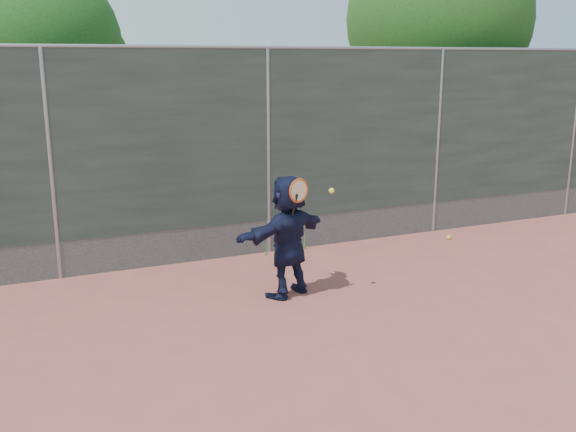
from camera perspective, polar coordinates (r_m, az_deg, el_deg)
name	(u,v)px	position (r m, az deg, el deg)	size (l,w,h in m)	color
ground	(396,343)	(6.83, 9.54, -11.05)	(80.00, 80.00, 0.00)	#9E4C42
player	(288,236)	(7.79, 0.00, -1.79)	(1.39, 0.44, 1.50)	black
ball_ground	(449,237)	(10.70, 14.10, -1.84)	(0.07, 0.07, 0.07)	yellow
fence	(268,148)	(9.40, -1.78, 6.08)	(20.00, 0.06, 3.03)	#38423D
swing_action	(302,192)	(7.51, 1.24, 2.14)	(0.59, 0.15, 0.51)	#C14512
tree_right	(444,25)	(13.62, 13.71, 16.17)	(3.78, 3.60, 5.39)	#382314
tree_left	(40,53)	(11.71, -21.20, 13.38)	(3.15, 3.00, 4.53)	#382314
weed_clump	(290,243)	(9.71, 0.15, -2.40)	(0.68, 0.07, 0.30)	#387226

